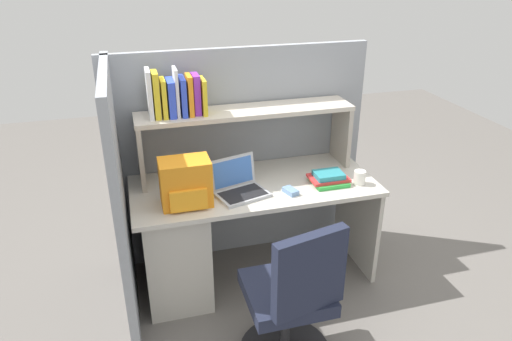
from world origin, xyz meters
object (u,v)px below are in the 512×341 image
(laptop, at_px, (239,186))
(computer_mouse, at_px, (291,191))
(backpack, at_px, (186,183))
(paper_cup, at_px, (360,177))
(office_chair, at_px, (292,307))

(laptop, relative_size, computer_mouse, 3.52)
(laptop, bearing_deg, computer_mouse, -16.08)
(computer_mouse, bearing_deg, laptop, 145.61)
(backpack, bearing_deg, paper_cup, -1.87)
(backpack, distance_m, computer_mouse, 0.66)
(computer_mouse, height_order, paper_cup, paper_cup)
(laptop, xyz_separation_m, office_chair, (0.11, -0.72, -0.39))
(backpack, bearing_deg, computer_mouse, -3.66)
(laptop, distance_m, backpack, 0.35)
(backpack, relative_size, office_chair, 0.32)
(paper_cup, xyz_separation_m, office_chair, (-0.68, -0.64, -0.38))
(laptop, relative_size, paper_cup, 3.95)
(computer_mouse, bearing_deg, backpack, 158.02)
(backpack, xyz_separation_m, paper_cup, (1.13, -0.04, -0.09))
(laptop, distance_m, computer_mouse, 0.33)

